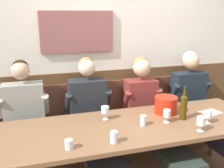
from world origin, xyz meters
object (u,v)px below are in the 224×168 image
Objects in this scene: wine_glass_center_front at (105,110)px; water_tumbler_right at (69,144)px; wine_bottle_clear_water at (184,106)px; ice_bucket at (166,105)px; person_center_left_seat at (152,117)px; person_center_right_seat at (204,111)px; water_tumbler_left at (114,137)px; wine_glass_right_end at (167,114)px; wall_bench at (114,134)px; water_tumbler_center at (143,121)px; person_left_seat at (94,125)px; wine_glass_near_bucket at (201,121)px; wine_glass_left_end at (208,115)px; dining_table at (136,131)px; person_right_seat at (24,135)px.

wine_glass_center_front is 0.63m from water_tumbler_right.
ice_bucket is at bearing 113.25° from wine_bottle_clear_water.
ice_bucket is at bearing -69.97° from person_center_left_seat.
person_center_right_seat is 9.56× the size of wine_glass_center_front.
water_tumbler_left is at bearing -147.22° from ice_bucket.
wine_bottle_clear_water is at bearing 7.07° from wine_glass_right_end.
water_tumbler_center is (0.05, -0.77, 0.51)m from wall_bench.
person_left_seat is 0.95m from wine_bottle_clear_water.
water_tumbler_left is at bearing -158.60° from wine_glass_right_end.
water_tumbler_right is (-0.34, -0.63, 0.16)m from person_left_seat.
wine_glass_near_bucket is 1.01× the size of wine_glass_center_front.
wall_bench is 1.31m from water_tumbler_right.
person_center_right_seat is (0.68, -0.01, -0.01)m from person_center_left_seat.
water_tumbler_center reaches higher than water_tumbler_right.
wine_glass_left_end is (0.26, -0.36, 0.00)m from ice_bucket.
ice_bucket is 0.42m from water_tumbler_center.
wine_glass_near_bucket reaches higher than dining_table.
wine_bottle_clear_water reaches higher than wall_bench.
wall_bench is at bearing 126.56° from wine_glass_left_end.
wine_glass_center_front is (-0.60, -0.17, 0.21)m from person_center_left_seat.
wine_glass_near_bucket reaches higher than water_tumbler_right.
water_tumbler_right is (-0.42, -0.47, -0.06)m from wine_glass_center_front.
wine_glass_near_bucket is 0.91m from wine_glass_center_front.
person_right_seat is 0.99× the size of person_center_left_seat.
wine_bottle_clear_water is 2.42× the size of wine_glass_near_bucket.
wine_glass_right_end reaches higher than wine_glass_left_end.
person_center_left_seat is 0.71m from wine_glass_near_bucket.
wine_bottle_clear_water is at bearing -2.55° from dining_table.
water_tumbler_left is (-0.81, 0.02, -0.04)m from wine_glass_near_bucket.
ice_bucket reaches higher than wine_glass_near_bucket.
person_left_seat is at bearing 166.87° from ice_bucket.
person_center_right_seat reaches higher than water_tumbler_left.
water_tumbler_left is (-0.98, -0.11, -0.04)m from wine_glass_left_end.
wine_glass_right_end is 1.65× the size of water_tumbler_right.
dining_table is 0.54m from wine_bottle_clear_water.
dining_table is 1.94× the size of person_center_right_seat.
water_tumbler_left is at bearing -135.52° from person_center_left_seat.
water_tumbler_left is (0.74, -0.62, 0.18)m from person_right_seat.
wine_bottle_clear_water reaches higher than wine_glass_center_front.
wine_glass_near_bucket is (0.16, -0.66, 0.21)m from person_center_left_seat.
water_tumbler_left is at bearing -137.43° from dining_table.
wine_bottle_clear_water is 2.67× the size of wine_glass_left_end.
water_tumbler_center is (0.31, -0.24, -0.05)m from wine_glass_center_front.
wine_glass_left_end is at bearing -53.44° from wall_bench.
wine_glass_right_end is (0.63, -0.40, 0.21)m from person_left_seat.
wine_glass_center_front reaches higher than water_tumbler_right.
wine_glass_near_bucket is at bearing -64.10° from wall_bench.
person_left_seat is at bearing 133.62° from dining_table.
wine_glass_center_front is at bearing 48.24° from water_tumbler_right.
wall_bench is 0.93m from water_tumbler_center.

